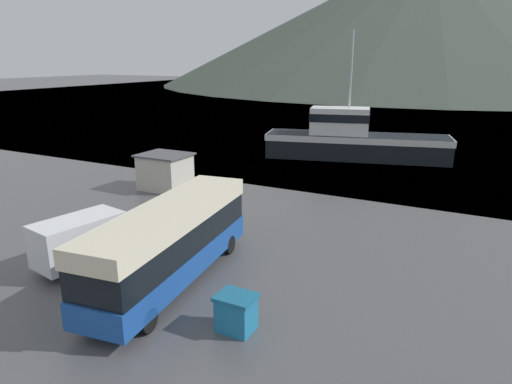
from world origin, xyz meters
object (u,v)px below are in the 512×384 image
(tour_bus, at_px, (171,240))
(dock_kiosk, at_px, (165,171))
(delivery_van, at_px, (90,237))
(fishing_boat, at_px, (353,140))
(storage_bin, at_px, (236,312))

(tour_bus, distance_m, dock_kiosk, 14.85)
(delivery_van, distance_m, dock_kiosk, 12.60)
(fishing_boat, xyz_separation_m, storage_bin, (4.52, -30.10, -1.10))
(delivery_van, height_order, storage_bin, delivery_van)
(tour_bus, xyz_separation_m, dock_kiosk, (-9.41, 11.47, -0.60))
(fishing_boat, bearing_deg, dock_kiosk, -42.59)
(tour_bus, xyz_separation_m, fishing_boat, (-0.33, 28.21, -0.11))
(delivery_van, height_order, dock_kiosk, dock_kiosk)
(storage_bin, distance_m, dock_kiosk, 19.08)
(tour_bus, xyz_separation_m, delivery_van, (-4.57, -0.16, -0.67))
(tour_bus, relative_size, storage_bin, 7.74)
(tour_bus, height_order, fishing_boat, fishing_boat)
(tour_bus, bearing_deg, delivery_van, 174.61)
(storage_bin, bearing_deg, tour_bus, 155.74)
(tour_bus, bearing_deg, fishing_boat, 83.23)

